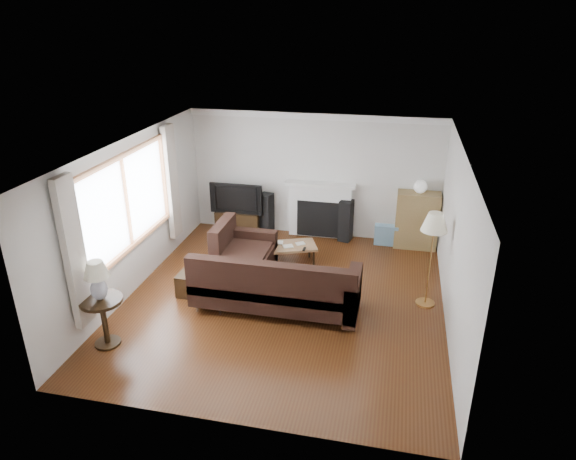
% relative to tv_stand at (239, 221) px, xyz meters
% --- Properties ---
extents(room, '(5.10, 5.60, 2.54)m').
position_rel_tv_stand_xyz_m(room, '(1.53, -2.50, 1.02)').
color(room, '#4D2711').
rests_on(room, ground).
extents(window, '(0.12, 2.74, 1.54)m').
position_rel_tv_stand_xyz_m(window, '(-0.92, -2.70, 1.32)').
color(window, brown).
rests_on(window, room).
extents(curtain_near, '(0.10, 0.35, 2.10)m').
position_rel_tv_stand_xyz_m(curtain_near, '(-0.87, -4.22, 1.17)').
color(curtain_near, beige).
rests_on(curtain_near, room).
extents(curtain_far, '(0.10, 0.35, 2.10)m').
position_rel_tv_stand_xyz_m(curtain_far, '(-0.87, -1.18, 1.17)').
color(curtain_far, beige).
rests_on(curtain_far, room).
extents(fireplace, '(1.40, 0.26, 1.15)m').
position_rel_tv_stand_xyz_m(fireplace, '(1.68, 0.14, 0.34)').
color(fireplace, white).
rests_on(fireplace, room).
extents(tv_stand, '(0.92, 0.41, 0.46)m').
position_rel_tv_stand_xyz_m(tv_stand, '(0.00, 0.00, 0.00)').
color(tv_stand, black).
rests_on(tv_stand, ground).
extents(television, '(1.09, 0.14, 0.63)m').
position_rel_tv_stand_xyz_m(television, '(0.00, 0.00, 0.55)').
color(television, black).
rests_on(television, tv_stand).
extents(speaker_left, '(0.29, 0.33, 0.86)m').
position_rel_tv_stand_xyz_m(speaker_left, '(0.58, 0.05, 0.20)').
color(speaker_left, black).
rests_on(speaker_left, ground).
extents(speaker_right, '(0.29, 0.32, 0.85)m').
position_rel_tv_stand_xyz_m(speaker_right, '(2.23, 0.05, 0.19)').
color(speaker_right, black).
rests_on(speaker_right, ground).
extents(bookshelf, '(0.81, 0.39, 1.11)m').
position_rel_tv_stand_xyz_m(bookshelf, '(3.60, 0.03, 0.33)').
color(bookshelf, olive).
rests_on(bookshelf, ground).
extents(globe_lamp, '(0.25, 0.25, 0.25)m').
position_rel_tv_stand_xyz_m(globe_lamp, '(3.60, 0.03, 1.01)').
color(globe_lamp, white).
rests_on(globe_lamp, bookshelf).
extents(sectional_sofa, '(2.77, 2.02, 0.89)m').
position_rel_tv_stand_xyz_m(sectional_sofa, '(1.47, -2.74, 0.22)').
color(sectional_sofa, black).
rests_on(sectional_sofa, ground).
extents(coffee_table, '(1.10, 0.85, 0.38)m').
position_rel_tv_stand_xyz_m(coffee_table, '(1.34, -1.23, -0.04)').
color(coffee_table, '#916A45').
rests_on(coffee_table, ground).
extents(footstool, '(0.45, 0.45, 0.37)m').
position_rel_tv_stand_xyz_m(footstool, '(0.03, -2.62, -0.04)').
color(footstool, black).
rests_on(footstool, ground).
extents(floor_lamp, '(0.43, 0.43, 1.55)m').
position_rel_tv_stand_xyz_m(floor_lamp, '(3.75, -2.14, 0.55)').
color(floor_lamp, '#AC773B').
rests_on(floor_lamp, ground).
extents(side_table, '(0.58, 0.58, 0.72)m').
position_rel_tv_stand_xyz_m(side_table, '(-0.62, -4.18, 0.13)').
color(side_table, black).
rests_on(side_table, ground).
extents(table_lamp, '(0.34, 0.34, 0.56)m').
position_rel_tv_stand_xyz_m(table_lamp, '(-0.62, -4.18, 0.77)').
color(table_lamp, silver).
rests_on(table_lamp, side_table).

